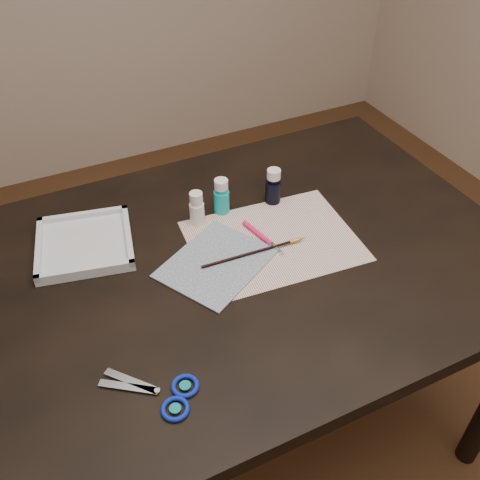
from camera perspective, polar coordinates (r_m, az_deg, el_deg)
name	(u,v)px	position (r m, az deg, el deg)	size (l,w,h in m)	color
ground	(240,428)	(1.85, 0.00, -19.43)	(3.50, 3.50, 0.02)	#422614
table	(240,355)	(1.52, 0.00, -12.20)	(1.30, 0.90, 0.75)	black
paper	(273,241)	(1.29, 3.55, -0.07)	(0.39, 0.30, 0.00)	white
canvas	(216,263)	(1.23, -2.54, -2.46)	(0.24, 0.19, 0.00)	#13253B
paint_bottle_white	(197,208)	(1.32, -4.64, 3.40)	(0.04, 0.04, 0.09)	white
paint_bottle_cyan	(221,196)	(1.35, -1.99, 4.70)	(0.04, 0.04, 0.10)	#14AFB6
paint_bottle_navy	(273,186)	(1.39, 3.57, 5.76)	(0.04, 0.04, 0.10)	black
paintbrush	(256,252)	(1.24, 1.68, -1.26)	(0.27, 0.01, 0.01)	black
craft_knife	(264,238)	(1.28, 2.57, 0.20)	(0.15, 0.01, 0.01)	#FF1C66
scissors	(146,392)	(1.02, -9.95, -15.69)	(0.20, 0.10, 0.01)	silver
palette_tray	(85,243)	(1.31, -16.24, -0.32)	(0.22, 0.22, 0.03)	silver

